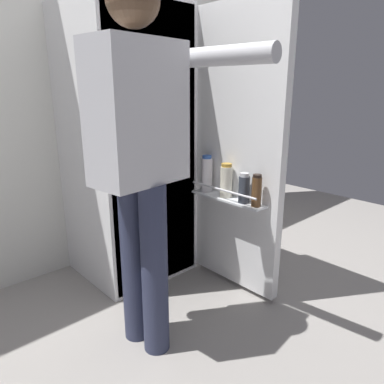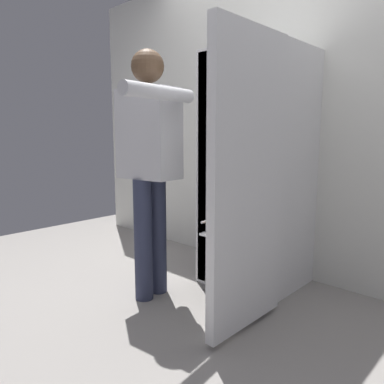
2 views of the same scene
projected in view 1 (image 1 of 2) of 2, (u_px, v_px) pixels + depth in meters
name	position (u px, v px, depth m)	size (l,w,h in m)	color
ground_plane	(186.00, 299.00, 2.10)	(5.39, 5.39, 0.00)	gray
kitchen_wall	(95.00, 81.00, 2.40)	(4.40, 0.10, 2.47)	silver
refrigerator	(136.00, 148.00, 2.24)	(0.70, 1.23, 1.66)	white
person	(141.00, 145.00, 1.50)	(0.57, 0.67, 1.62)	#2D334C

